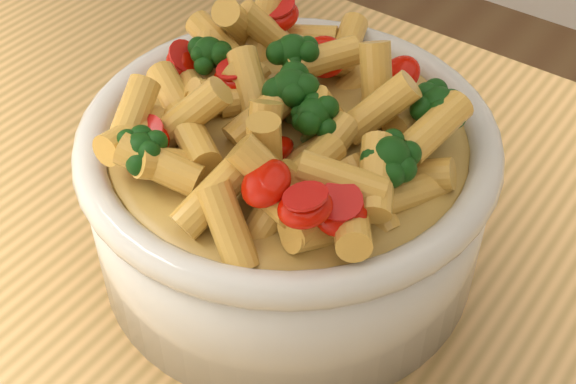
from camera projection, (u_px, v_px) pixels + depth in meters
The scene contains 3 objects.
table at pixel (187, 377), 0.62m from camera, with size 1.20×0.80×0.90m.
serving_bowl at pixel (288, 190), 0.54m from camera, with size 0.27×0.27×0.12m.
pasta_salad at pixel (288, 105), 0.49m from camera, with size 0.21×0.21×0.05m.
Camera 1 is at (0.27, -0.24, 1.33)m, focal length 50.00 mm.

